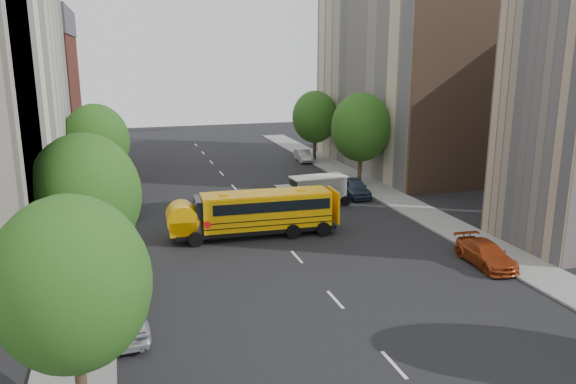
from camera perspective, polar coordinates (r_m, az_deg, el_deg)
name	(u,v)px	position (r m, az deg, el deg)	size (l,w,h in m)	color
ground	(287,246)	(34.27, -0.13, -5.49)	(120.00, 120.00, 0.00)	black
sidewalk_left	(90,237)	(37.76, -19.45, -4.37)	(3.00, 80.00, 0.12)	slate
sidewalk_right	(414,209)	(43.06, 12.72, -1.68)	(3.00, 80.00, 0.12)	slate
lane_markings	(250,204)	(43.51, -3.93, -1.27)	(0.15, 64.00, 0.01)	silver
building_left_redbrick	(22,106)	(59.78, -25.44, 7.92)	(10.00, 15.00, 13.00)	maroon
building_right_far	(402,78)	(57.85, 11.52, 11.30)	(10.00, 22.00, 18.00)	#C3B398
building_right_sidewall	(467,83)	(48.45, 17.76, 10.46)	(10.10, 0.30, 18.00)	brown
street_tree_0	(71,284)	(18.32, -21.14, -8.75)	(4.80, 4.80, 7.41)	#38281C
street_tree_1	(85,196)	(27.76, -19.88, -0.36)	(5.12, 5.12, 7.90)	#38281C
street_tree_2	(96,141)	(45.45, -18.90, 4.88)	(4.99, 4.99, 7.71)	#38281C
street_tree_4	(361,127)	(49.73, 7.42, 6.53)	(5.25, 5.25, 8.10)	#38281C
street_tree_5	(315,117)	(60.83, 2.75, 7.62)	(4.86, 4.86, 7.51)	#38281C
school_bus	(254,211)	(35.76, -3.51, -1.99)	(10.30, 2.89, 2.88)	black
safari_truck	(313,190)	(42.97, 2.53, 0.19)	(5.39, 2.28, 2.26)	black
parked_car_0	(125,316)	(24.83, -16.23, -12.05)	(1.80, 4.48, 1.53)	#B0B0B7
parked_car_1	(127,206)	(42.20, -16.05, -1.36)	(1.40, 4.02, 1.32)	silver
parked_car_3	(486,254)	(32.95, 19.45, -5.95)	(1.81, 4.46, 1.30)	#9A3713
parked_car_4	(354,187)	(46.06, 6.77, 0.47)	(1.76, 4.36, 1.49)	#2F3A52
parked_car_5	(303,156)	(60.62, 1.57, 3.72)	(1.35, 3.86, 1.27)	#979692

